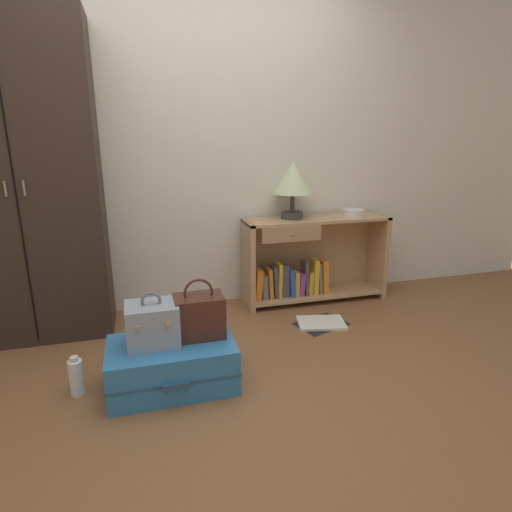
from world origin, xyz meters
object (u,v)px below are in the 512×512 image
handbag (199,315)px  table_lamp (293,180)px  bookshelf (308,262)px  bottle (76,377)px  suitcase_large (172,365)px  train_case (153,324)px  bowl (354,213)px  wardrobe (24,184)px  open_book_on_floor (321,323)px

handbag → table_lamp: bearing=47.2°
bookshelf → table_lamp: size_ratio=2.66×
bookshelf → handbag: bearing=-137.7°
handbag → bottle: bearing=179.3°
suitcase_large → bottle: size_ratio=3.09×
table_lamp → train_case: table_lamp is taller
bottle → table_lamp: bearing=31.5°
bottle → bowl: bearing=23.3°
wardrobe → train_case: (0.72, -0.90, -0.66)m
suitcase_large → handbag: handbag is taller
table_lamp → suitcase_large: table_lamp is taller
table_lamp → bowl: (0.51, -0.07, -0.28)m
bookshelf → train_case: bookshelf is taller
bookshelf → suitcase_large: bookshelf is taller
wardrobe → bookshelf: bearing=2.1°
wardrobe → handbag: 1.46m
table_lamp → bottle: table_lamp is taller
bowl → train_case: size_ratio=0.56×
table_lamp → bowl: table_lamp is taller
train_case → table_lamp: bearing=40.7°
wardrobe → bookshelf: size_ratio=1.75×
open_book_on_floor → wardrobe: bearing=167.8°
table_lamp → bookshelf: bearing=-7.7°
wardrobe → bottle: (0.31, -0.87, -0.93)m
wardrobe → bookshelf: (2.01, 0.07, -0.71)m
wardrobe → bottle: size_ratio=9.32×
bookshelf → bowl: size_ratio=7.07×
suitcase_large → open_book_on_floor: (1.12, 0.51, -0.12)m
wardrobe → bottle: wardrobe is taller
suitcase_large → bottle: bearing=173.7°
bowl → bookshelf: bearing=172.5°
suitcase_large → open_book_on_floor: 1.23m
handbag → open_book_on_floor: 1.12m
handbag → open_book_on_floor: handbag is taller
bowl → open_book_on_floor: (-0.45, -0.44, -0.72)m
open_book_on_floor → table_lamp: bearing=96.2°
train_case → open_book_on_floor: (1.21, 0.48, -0.37)m
table_lamp → suitcase_large: 1.71m
bowl → suitcase_large: 1.93m
bookshelf → bowl: 0.54m
wardrobe → train_case: bearing=-51.4°
train_case → bottle: 0.49m
handbag → train_case: bearing=-174.6°
wardrobe → handbag: size_ratio=6.14×
table_lamp → open_book_on_floor: size_ratio=1.06×
wardrobe → open_book_on_floor: 2.22m
train_case → bookshelf: bearing=36.9°
suitcase_large → handbag: bearing=16.0°
train_case → open_book_on_floor: 1.35m
bookshelf → bowl: bowl is taller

